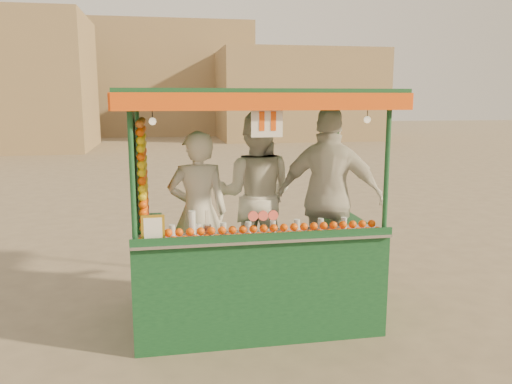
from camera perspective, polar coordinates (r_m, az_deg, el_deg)
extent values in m
plane|color=#6B5E4C|center=(5.87, -1.38, -12.84)|extent=(90.00, 90.00, 0.00)
cube|color=#8F7651|center=(30.36, 4.59, 10.68)|extent=(9.00, 6.00, 5.00)
cube|color=#8F7651|center=(35.36, -12.61, 12.04)|extent=(14.00, 7.00, 7.00)
cube|color=#103C20|center=(5.66, -0.45, -12.20)|extent=(2.41, 1.49, 0.28)
cylinder|color=black|center=(5.58, -9.14, -12.38)|extent=(0.33, 0.09, 0.33)
cylinder|color=black|center=(5.84, 7.80, -11.26)|extent=(0.33, 0.09, 0.33)
cube|color=#103C20|center=(4.92, 0.78, -9.35)|extent=(2.41, 0.28, 0.74)
cube|color=#103C20|center=(5.50, -11.74, -7.44)|extent=(0.28, 1.21, 0.74)
cube|color=#103C20|center=(5.84, 9.81, -6.31)|extent=(0.28, 1.21, 0.74)
cube|color=#B2B2B7|center=(4.83, 0.73, -4.94)|extent=(2.41, 0.43, 0.03)
cylinder|color=#103C20|center=(4.51, -13.59, 1.91)|extent=(0.05, 0.05, 1.30)
cylinder|color=#103C20|center=(4.95, 14.33, 2.61)|extent=(0.05, 0.05, 1.30)
cylinder|color=#103C20|center=(5.88, -12.90, 3.86)|extent=(0.05, 0.05, 1.30)
cylinder|color=#103C20|center=(6.23, 8.99, 4.34)|extent=(0.05, 0.05, 1.30)
cube|color=#103C20|center=(5.23, -0.49, 10.88)|extent=(2.60, 1.67, 0.07)
cube|color=#E94E0C|center=(4.41, 1.43, 10.01)|extent=(2.60, 0.04, 0.15)
cube|color=#E94E0C|center=(6.05, -1.88, 10.10)|extent=(2.60, 0.04, 0.15)
cube|color=#E94E0C|center=(5.16, -15.05, 9.71)|extent=(0.04, 1.67, 0.15)
cube|color=#E94E0C|center=(5.60, 12.92, 9.83)|extent=(0.04, 1.67, 0.15)
cylinder|color=#FA5A4C|center=(4.66, 0.80, -2.64)|extent=(0.09, 0.02, 0.09)
cube|color=gold|center=(4.59, -11.36, -4.10)|extent=(0.20, 0.02, 0.26)
cube|color=white|center=(4.48, 1.22, 7.88)|extent=(0.28, 0.01, 0.28)
sphere|color=#FFE5B2|center=(4.52, -11.42, 7.70)|extent=(0.06, 0.06, 0.06)
sphere|color=#FFE5B2|center=(4.90, 12.25, 7.86)|extent=(0.06, 0.06, 0.06)
imported|color=silver|center=(5.41, -6.45, -2.29)|extent=(0.62, 0.41, 1.71)
imported|color=white|center=(5.83, -0.01, -0.38)|extent=(1.12, 1.00, 1.89)
imported|color=silver|center=(5.58, 8.16, -0.68)|extent=(1.24, 0.91, 1.95)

